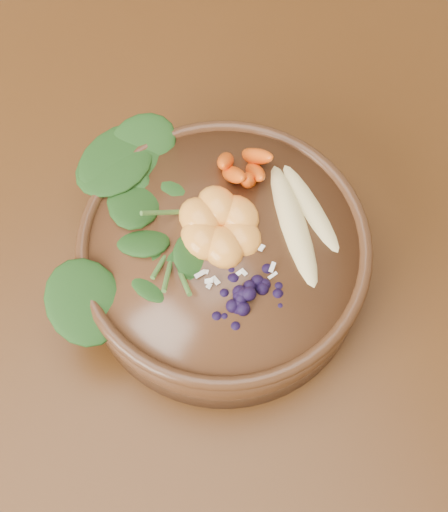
{
  "coord_description": "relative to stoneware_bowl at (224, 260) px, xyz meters",
  "views": [
    {
      "loc": [
        0.1,
        -0.35,
        1.43
      ],
      "look_at": [
        0.26,
        -0.1,
        0.8
      ],
      "focal_mm": 50.0,
      "sensor_mm": 36.0,
      "label": 1
    }
  ],
  "objects": [
    {
      "name": "coconut_flakes",
      "position": [
        -0.0,
        -0.02,
        0.04
      ],
      "size": [
        0.1,
        0.09,
        0.01
      ],
      "primitive_type": null,
      "rotation": [
        0.0,
        0.0,
        -0.25
      ],
      "color": "white",
      "rests_on": "stoneware_bowl"
    },
    {
      "name": "banana_halves",
      "position": [
        0.08,
        -0.02,
        0.05
      ],
      "size": [
        0.08,
        0.15,
        0.03
      ],
      "rotation": [
        0.0,
        0.0,
        -0.25
      ],
      "color": "#E0CC84",
      "rests_on": "stoneware_bowl"
    },
    {
      "name": "ground",
      "position": [
        -0.26,
        0.1,
        -0.79
      ],
      "size": [
        4.0,
        4.0,
        0.0
      ],
      "primitive_type": "plane",
      "color": "#381E0F",
      "rests_on": "ground"
    },
    {
      "name": "carrot_cluster",
      "position": [
        0.07,
        0.06,
        0.08
      ],
      "size": [
        0.07,
        0.07,
        0.08
      ],
      "primitive_type": null,
      "rotation": [
        0.0,
        0.0,
        -0.25
      ],
      "color": "#F25613",
      "rests_on": "stoneware_bowl"
    },
    {
      "name": "kale_heap",
      "position": [
        -0.03,
        0.07,
        0.06
      ],
      "size": [
        0.22,
        0.2,
        0.04
      ],
      "primitive_type": null,
      "rotation": [
        0.0,
        0.0,
        -0.25
      ],
      "color": "#214B18",
      "rests_on": "stoneware_bowl"
    },
    {
      "name": "blueberry_pile",
      "position": [
        -0.01,
        -0.06,
        0.06
      ],
      "size": [
        0.15,
        0.13,
        0.04
      ],
      "primitive_type": null,
      "rotation": [
        0.0,
        0.0,
        -0.25
      ],
      "color": "black",
      "rests_on": "stoneware_bowl"
    },
    {
      "name": "stoneware_bowl",
      "position": [
        0.0,
        0.0,
        0.0
      ],
      "size": [
        0.34,
        0.34,
        0.08
      ],
      "primitive_type": "cylinder",
      "rotation": [
        0.0,
        0.0,
        -0.25
      ],
      "color": "#4B2D1A",
      "rests_on": "dining_table"
    },
    {
      "name": "mandarin_cluster",
      "position": [
        0.01,
        0.02,
        0.05
      ],
      "size": [
        0.1,
        0.11,
        0.03
      ],
      "primitive_type": null,
      "rotation": [
        0.0,
        0.0,
        -0.25
      ],
      "color": "orange",
      "rests_on": "stoneware_bowl"
    }
  ]
}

